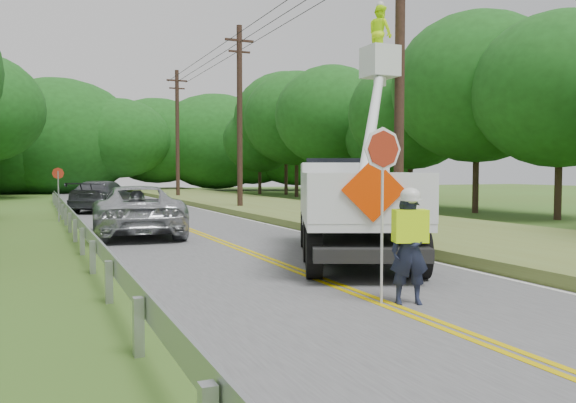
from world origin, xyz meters
name	(u,v)px	position (x,y,z in m)	size (l,w,h in m)	color
ground	(472,338)	(0.00, 0.00, 0.00)	(140.00, 140.00, 0.00)	#41541E
road	(197,233)	(0.00, 14.00, 0.01)	(7.20, 96.00, 0.03)	#4B4A4D
guardrail	(74,219)	(-4.02, 14.91, 0.55)	(0.18, 48.00, 0.77)	#A3A4AB
utility_poles	(292,99)	(5.00, 17.02, 5.27)	(1.60, 43.30, 10.00)	black
tall_grass_verge	(370,222)	(7.10, 14.00, 0.15)	(7.00, 96.00, 0.30)	#616A2D
treeline_right	(381,110)	(15.52, 26.38, 6.19)	(11.06, 53.39, 11.35)	#332319
treeline_horizon	(88,139)	(-0.28, 56.32, 5.50)	(56.24, 14.27, 11.85)	#174614
flagger	(409,241)	(0.35, 1.90, 1.04)	(1.13, 0.61, 2.87)	#191E33
bucket_truck	(351,193)	(2.53, 7.62, 1.60)	(5.29, 7.60, 7.06)	black
suv_silver	(136,210)	(-2.10, 14.02, 0.86)	(2.78, 6.04, 1.68)	#A9ACB1
suv_darkgrey	(103,196)	(-1.86, 26.70, 0.84)	(2.31, 5.68, 1.65)	#3C3D44
stop_sign_permanent	(58,186)	(-4.30, 20.87, 1.53)	(0.50, 0.07, 2.34)	#A3A4AB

